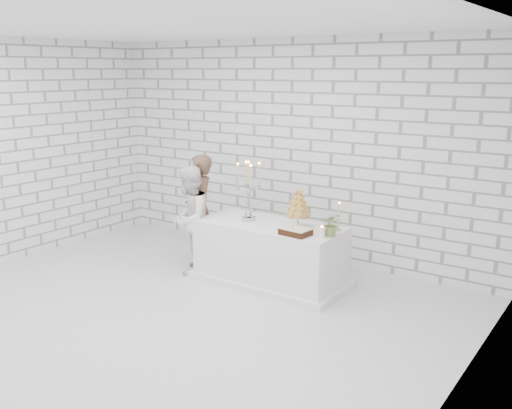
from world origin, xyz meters
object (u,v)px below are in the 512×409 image
bride (190,220)px  candelabra (249,191)px  groom (200,210)px  cake_table (270,253)px  croquembouche (298,208)px

bride → candelabra: bearing=85.9°
groom → candelabra: 0.93m
bride → cake_table: bearing=82.1°
bride → croquembouche: (1.44, 0.29, 0.29)m
bride → croquembouche: 1.50m
groom → candelabra: size_ratio=2.00×
cake_table → bride: bearing=-167.0°
cake_table → bride: 1.15m
cake_table → croquembouche: (0.36, 0.05, 0.62)m
candelabra → bride: bearing=-163.3°
cake_table → bride: bride is taller
groom → croquembouche: groom is taller
candelabra → croquembouche: bearing=5.4°
groom → cake_table: bearing=71.6°
bride → croquembouche: bearing=80.7°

